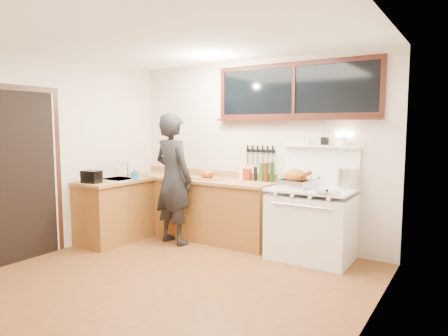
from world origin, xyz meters
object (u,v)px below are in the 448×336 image
Objects in this scene: man at (173,179)px; cutting_board at (207,176)px; roast_turkey at (296,180)px; vintage_stove at (311,222)px.

cutting_board is (0.32, 0.39, 0.03)m from man.
man is 1.75m from roast_turkey.
man is at bearing -129.06° from cutting_board.
vintage_stove is at bearing 0.55° from cutting_board.
man reaches higher than cutting_board.
roast_turkey is (-0.19, -0.07, 0.53)m from vintage_stove.
man is at bearing -168.92° from roast_turkey.
vintage_stove reaches higher than roast_turkey.
roast_turkey reaches higher than cutting_board.
man is (-1.91, -0.41, 0.46)m from vintage_stove.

